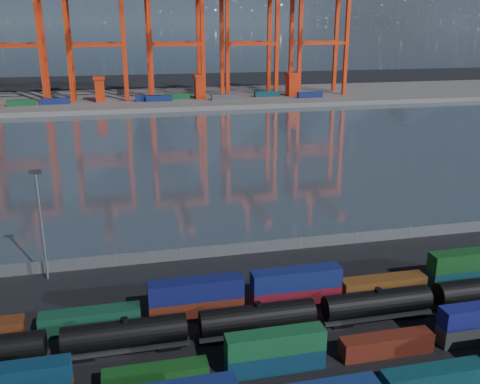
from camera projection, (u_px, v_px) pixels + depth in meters
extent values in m
plane|color=black|center=(299.00, 353.00, 60.94)|extent=(700.00, 700.00, 0.00)
plane|color=#323F49|center=(183.00, 150.00, 158.40)|extent=(700.00, 700.00, 0.00)
cube|color=#514F4C|center=(155.00, 99.00, 255.57)|extent=(700.00, 70.00, 2.00)
cube|color=#0C3A40|center=(434.00, 379.00, 54.64)|extent=(11.20, 2.28, 2.43)
cube|color=#0D2D44|center=(13.00, 377.00, 51.24)|extent=(10.83, 2.20, 2.35)
cube|color=#134715|center=(156.00, 378.00, 54.87)|extent=(10.83, 2.20, 2.35)
cube|color=#0C2C43|center=(275.00, 361.00, 57.62)|extent=(10.83, 2.20, 2.35)
cube|color=#144E29|center=(275.00, 342.00, 56.91)|extent=(10.83, 2.20, 2.35)
cube|color=#5B1D12|center=(386.00, 345.00, 60.46)|extent=(10.83, 2.20, 2.35)
cube|color=#114129|center=(91.00, 320.00, 65.23)|extent=(12.04, 2.45, 2.61)
cube|color=#551E11|center=(196.00, 308.00, 68.05)|extent=(12.04, 2.45, 2.61)
cube|color=#0F154F|center=(196.00, 289.00, 67.26)|extent=(12.04, 2.45, 2.61)
cube|color=maroon|center=(296.00, 296.00, 70.92)|extent=(12.04, 2.45, 2.61)
cube|color=navy|center=(296.00, 278.00, 70.13)|extent=(12.04, 2.45, 2.61)
cube|color=brown|center=(383.00, 286.00, 73.65)|extent=(12.04, 2.45, 2.61)
cube|color=#0B333E|center=(467.00, 276.00, 76.49)|extent=(12.04, 2.45, 2.61)
cube|color=#12471A|center=(470.00, 260.00, 75.70)|extent=(12.04, 2.45, 2.61)
cube|color=black|center=(27.00, 363.00, 58.66)|extent=(2.67, 1.92, 0.64)
cylinder|color=black|center=(125.00, 334.00, 60.32)|extent=(13.89, 3.10, 3.10)
cylinder|color=black|center=(124.00, 320.00, 59.80)|extent=(0.85, 0.85, 0.53)
cube|color=black|center=(126.00, 347.00, 60.84)|extent=(14.42, 2.14, 0.43)
cube|color=black|center=(83.00, 356.00, 59.93)|extent=(2.67, 1.92, 0.64)
cube|color=black|center=(168.00, 344.00, 62.00)|extent=(2.67, 1.92, 0.64)
cylinder|color=black|center=(258.00, 317.00, 63.66)|extent=(13.89, 3.10, 3.10)
cylinder|color=black|center=(258.00, 304.00, 63.14)|extent=(0.85, 0.85, 0.53)
cube|color=black|center=(257.00, 330.00, 64.18)|extent=(14.42, 2.14, 0.43)
cube|color=black|center=(218.00, 338.00, 63.27)|extent=(2.67, 1.92, 0.64)
cube|color=black|center=(295.00, 328.00, 65.34)|extent=(2.67, 1.92, 0.64)
cylinder|color=black|center=(377.00, 302.00, 67.00)|extent=(13.89, 3.10, 3.10)
cylinder|color=black|center=(378.00, 290.00, 66.48)|extent=(0.85, 0.85, 0.53)
cube|color=black|center=(376.00, 315.00, 67.52)|extent=(14.42, 2.14, 0.43)
cube|color=black|center=(340.00, 322.00, 66.61)|extent=(2.67, 1.92, 0.64)
cube|color=black|center=(410.00, 313.00, 68.68)|extent=(2.67, 1.92, 0.64)
cube|color=black|center=(451.00, 308.00, 69.95)|extent=(2.67, 1.92, 0.64)
cube|color=#595B5E|center=(243.00, 248.00, 86.63)|extent=(160.00, 0.06, 2.00)
cylinder|color=slate|center=(49.00, 266.00, 80.13)|extent=(0.12, 0.12, 2.20)
cylinder|color=slate|center=(117.00, 260.00, 82.29)|extent=(0.12, 0.12, 2.20)
cylinder|color=slate|center=(181.00, 254.00, 84.44)|extent=(0.12, 0.12, 2.20)
cylinder|color=slate|center=(243.00, 248.00, 86.60)|extent=(0.12, 0.12, 2.20)
cylinder|color=slate|center=(301.00, 242.00, 88.75)|extent=(0.12, 0.12, 2.20)
cylinder|color=slate|center=(357.00, 237.00, 90.91)|extent=(0.12, 0.12, 2.20)
cylinder|color=slate|center=(410.00, 232.00, 93.07)|extent=(0.12, 0.12, 2.20)
cylinder|color=slate|center=(461.00, 227.00, 95.22)|extent=(0.12, 0.12, 2.20)
cylinder|color=slate|center=(42.00, 228.00, 76.18)|extent=(0.36, 0.36, 16.00)
cube|color=black|center=(35.00, 172.00, 73.67)|extent=(1.60, 0.40, 0.60)
cube|color=red|center=(41.00, 51.00, 227.53)|extent=(1.72, 1.72, 48.36)
cube|color=red|center=(44.00, 50.00, 239.50)|extent=(1.72, 1.72, 48.36)
cube|color=red|center=(10.00, 46.00, 224.25)|extent=(23.64, 1.50, 1.50)
cube|color=red|center=(15.00, 45.00, 236.22)|extent=(23.64, 1.50, 1.50)
cube|color=red|center=(68.00, 51.00, 229.98)|extent=(1.72, 1.72, 48.36)
cube|color=red|center=(70.00, 50.00, 241.95)|extent=(1.72, 1.72, 48.36)
cube|color=red|center=(124.00, 50.00, 235.08)|extent=(1.72, 1.72, 48.36)
cube|color=red|center=(124.00, 49.00, 247.05)|extent=(1.72, 1.72, 48.36)
cube|color=red|center=(96.00, 45.00, 231.79)|extent=(23.64, 1.50, 1.50)
cube|color=red|center=(97.00, 44.00, 243.77)|extent=(23.64, 1.50, 1.50)
cube|color=red|center=(150.00, 50.00, 237.52)|extent=(1.72, 1.72, 48.36)
cube|color=red|center=(148.00, 49.00, 249.50)|extent=(1.72, 1.72, 48.36)
cube|color=red|center=(203.00, 50.00, 242.62)|extent=(1.72, 1.72, 48.36)
cube|color=red|center=(199.00, 48.00, 254.59)|extent=(1.72, 1.72, 48.36)
cube|color=red|center=(177.00, 44.00, 239.34)|extent=(23.64, 1.50, 1.50)
cube|color=red|center=(174.00, 43.00, 251.31)|extent=(23.64, 1.50, 1.50)
cube|color=red|center=(227.00, 49.00, 245.07)|extent=(1.72, 1.72, 48.36)
cube|color=red|center=(222.00, 48.00, 257.04)|extent=(1.72, 1.72, 48.36)
cube|color=red|center=(277.00, 49.00, 250.17)|extent=(1.72, 1.72, 48.36)
cube|color=red|center=(269.00, 48.00, 262.14)|extent=(1.72, 1.72, 48.36)
cube|color=red|center=(252.00, 44.00, 246.89)|extent=(23.64, 1.50, 1.50)
cube|color=red|center=(246.00, 43.00, 258.86)|extent=(23.64, 1.50, 1.50)
cube|color=red|center=(300.00, 49.00, 252.62)|extent=(1.72, 1.72, 48.36)
cube|color=red|center=(291.00, 47.00, 264.59)|extent=(1.72, 1.72, 48.36)
cube|color=red|center=(346.00, 48.00, 257.71)|extent=(1.72, 1.72, 48.36)
cube|color=red|center=(336.00, 47.00, 269.68)|extent=(1.72, 1.72, 48.36)
cube|color=red|center=(323.00, 43.00, 254.43)|extent=(23.64, 1.50, 1.50)
cube|color=red|center=(314.00, 42.00, 266.40)|extent=(23.64, 1.50, 1.50)
cube|color=navy|center=(159.00, 98.00, 240.79)|extent=(12.00, 2.44, 2.60)
cube|color=navy|center=(310.00, 95.00, 252.55)|extent=(12.00, 2.44, 2.60)
cube|color=navy|center=(149.00, 98.00, 241.17)|extent=(12.00, 2.44, 2.60)
cube|color=#3F4244|center=(224.00, 97.00, 245.37)|extent=(12.00, 2.44, 2.60)
cube|color=#144C23|center=(21.00, 103.00, 227.75)|extent=(12.00, 2.44, 2.60)
cube|color=navy|center=(55.00, 101.00, 231.92)|extent=(12.00, 2.44, 2.60)
cube|color=#144C23|center=(177.00, 96.00, 247.12)|extent=(12.00, 2.44, 2.60)
cube|color=#0C3842|center=(267.00, 94.00, 255.80)|extent=(12.00, 2.44, 2.60)
cube|color=red|center=(100.00, 90.00, 239.08)|extent=(4.00, 6.00, 10.00)
cube|color=red|center=(99.00, 78.00, 237.41)|extent=(5.00, 7.00, 1.20)
cube|color=red|center=(199.00, 88.00, 248.78)|extent=(4.00, 6.00, 10.00)
cube|color=red|center=(199.00, 76.00, 247.11)|extent=(5.00, 7.00, 1.20)
cube|color=red|center=(291.00, 85.00, 258.48)|extent=(4.00, 6.00, 10.00)
cube|color=red|center=(292.00, 74.00, 256.82)|extent=(5.00, 7.00, 1.20)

